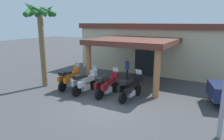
{
  "coord_description": "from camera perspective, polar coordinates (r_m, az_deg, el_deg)",
  "views": [
    {
      "loc": [
        5.02,
        -9.01,
        4.34
      ],
      "look_at": [
        -0.99,
        2.88,
        1.2
      ],
      "focal_mm": 32.83,
      "sensor_mm": 36.0,
      "label": 1
    }
  ],
  "objects": [
    {
      "name": "motorcycle_black",
      "position": [
        11.68,
        5.17,
        -4.96
      ],
      "size": [
        0.88,
        2.2,
        1.61
      ],
      "rotation": [
        0.0,
        0.0,
        1.38
      ],
      "color": "black",
      "rests_on": "ground_plane"
    },
    {
      "name": "motel_building",
      "position": [
        20.12,
        12.78,
        6.67
      ],
      "size": [
        13.72,
        12.67,
        4.21
      ],
      "rotation": [
        0.0,
        0.0,
        -0.05
      ],
      "color": "beige",
      "rests_on": "ground_plane"
    },
    {
      "name": "ground_plane",
      "position": [
        11.19,
        -2.15,
        -9.57
      ],
      "size": [
        80.0,
        80.0,
        0.0
      ],
      "primitive_type": "plane",
      "color": "#424244"
    },
    {
      "name": "motorcycle_orange",
      "position": [
        13.85,
        -11.69,
        -2.26
      ],
      "size": [
        0.71,
        2.21,
        1.61
      ],
      "rotation": [
        0.0,
        0.0,
        1.55
      ],
      "color": "black",
      "rests_on": "ground_plane"
    },
    {
      "name": "pedestrian",
      "position": [
        15.48,
        4.28,
        0.72
      ],
      "size": [
        0.32,
        0.5,
        1.71
      ],
      "rotation": [
        0.0,
        0.0,
        3.48
      ],
      "color": "black",
      "rests_on": "ground_plane"
    },
    {
      "name": "motorcycle_silver",
      "position": [
        12.77,
        -7.49,
        -3.43
      ],
      "size": [
        0.86,
        2.2,
        1.61
      ],
      "rotation": [
        0.0,
        0.0,
        1.39
      ],
      "color": "black",
      "rests_on": "ground_plane"
    },
    {
      "name": "motorcycle_maroon",
      "position": [
        12.19,
        -1.34,
        -4.12
      ],
      "size": [
        0.83,
        2.2,
        1.61
      ],
      "rotation": [
        0.0,
        0.0,
        1.41
      ],
      "color": "black",
      "rests_on": "ground_plane"
    },
    {
      "name": "palm_tree_roadside",
      "position": [
        14.33,
        -19.23,
        11.91
      ],
      "size": [
        2.17,
        2.15,
        5.66
      ],
      "color": "brown",
      "rests_on": "ground_plane"
    }
  ]
}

